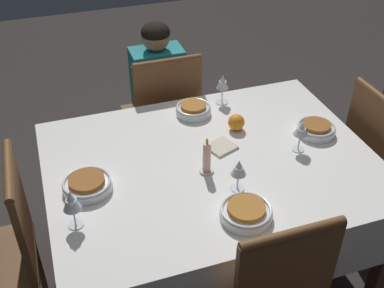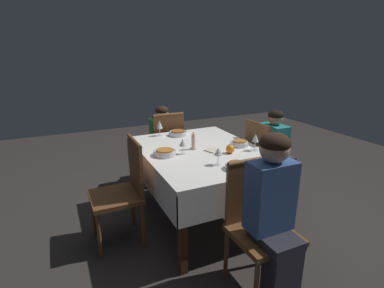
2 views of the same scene
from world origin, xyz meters
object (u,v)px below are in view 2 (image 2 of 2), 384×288
(wine_glass_east, at_px, (159,125))
(chair_east, at_px, (166,145))
(wine_glass_west, at_px, (218,152))
(bowl_north, at_px, (165,152))
(chair_west, at_px, (258,220))
(person_child_green, at_px, (161,139))
(chair_north, at_px, (123,187))
(bowl_east, at_px, (178,133))
(dining_table, at_px, (201,158))
(orange_fruit, at_px, (230,149))
(chair_south, at_px, (264,159))
(napkin_red_folded, at_px, (212,150))
(bowl_south, at_px, (239,143))
(bowl_west, at_px, (237,166))
(person_child_teal, at_px, (277,152))
(wine_glass_south, at_px, (255,139))
(person_adult_denim, at_px, (274,211))
(wine_glass_north, at_px, (183,143))
(candle_centerpiece, at_px, (193,142))

(wine_glass_east, bearing_deg, chair_east, -29.45)
(wine_glass_west, xyz_separation_m, bowl_north, (0.41, 0.32, -0.08))
(chair_west, height_order, person_child_green, person_child_green)
(chair_north, relative_size, bowl_east, 4.54)
(dining_table, bearing_deg, bowl_north, 89.34)
(person_child_green, bearing_deg, orange_fruit, 99.42)
(bowl_east, relative_size, wine_glass_east, 1.22)
(chair_south, xyz_separation_m, chair_east, (0.94, 0.80, 0.00))
(napkin_red_folded, bearing_deg, bowl_south, -84.99)
(chair_east, height_order, bowl_south, chair_east)
(bowl_south, bearing_deg, bowl_west, 144.67)
(bowl_south, bearing_deg, person_child_teal, -83.91)
(chair_west, xyz_separation_m, wine_glass_south, (0.72, -0.48, 0.34))
(bowl_north, height_order, napkin_red_folded, bowl_north)
(person_child_green, height_order, bowl_east, person_child_green)
(wine_glass_east, bearing_deg, bowl_east, -111.44)
(chair_north, xyz_separation_m, bowl_west, (-0.52, -0.81, 0.25))
(person_adult_denim, bearing_deg, person_child_teal, 49.03)
(bowl_west, distance_m, bowl_south, 0.61)
(chair_east, relative_size, wine_glass_east, 5.54)
(wine_glass_east, relative_size, bowl_north, 0.82)
(person_child_green, xyz_separation_m, bowl_north, (-1.12, 0.35, 0.22))
(chair_east, distance_m, bowl_south, 1.11)
(bowl_south, distance_m, wine_glass_north, 0.61)
(wine_glass_south, bearing_deg, chair_north, 80.95)
(chair_north, distance_m, person_adult_denim, 1.32)
(bowl_north, bearing_deg, person_adult_denim, -162.74)
(bowl_north, height_order, wine_glass_north, wine_glass_north)
(bowl_east, distance_m, orange_fruit, 0.78)
(chair_west, height_order, wine_glass_west, chair_west)
(chair_east, distance_m, bowl_west, 1.52)
(bowl_south, bearing_deg, wine_glass_north, 88.81)
(chair_east, height_order, person_child_teal, person_child_teal)
(chair_south, distance_m, chair_north, 1.55)
(bowl_north, relative_size, wine_glass_north, 1.39)
(orange_fruit, bearing_deg, candle_centerpiece, 46.38)
(bowl_east, bearing_deg, chair_north, 127.67)
(chair_west, distance_m, bowl_east, 1.52)
(chair_east, relative_size, bowl_south, 5.22)
(bowl_north, bearing_deg, person_child_teal, -89.73)
(person_child_green, bearing_deg, bowl_east, 90.75)
(chair_east, distance_m, wine_glass_east, 0.51)
(chair_north, distance_m, person_child_teal, 1.72)
(chair_east, xyz_separation_m, bowl_south, (-1.00, -0.42, 0.25))
(wine_glass_west, bearing_deg, candle_centerpiece, 1.83)
(chair_north, height_order, bowl_north, chair_north)
(bowl_south, xyz_separation_m, bowl_east, (0.60, 0.41, -0.00))
(chair_north, relative_size, wine_glass_east, 5.54)
(dining_table, relative_size, wine_glass_south, 8.96)
(dining_table, bearing_deg, bowl_east, 1.64)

